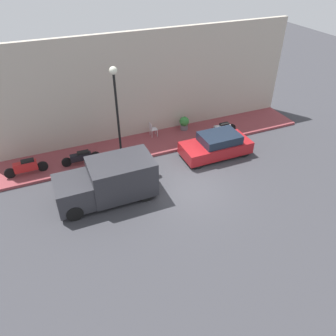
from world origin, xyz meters
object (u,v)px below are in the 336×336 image
motorcycle_red (26,167)px  cafe_chair (152,129)px  streetlamp (116,99)px  potted_plant (184,123)px  parked_car (216,145)px  delivery_van (107,181)px  motorcycle_black (81,157)px  scooter_silver (222,129)px

motorcycle_red → cafe_chair: (1.19, -7.31, 0.05)m
motorcycle_red → streetlamp: 5.78m
streetlamp → potted_plant: 5.82m
parked_car → delivery_van: 6.64m
motorcycle_black → delivery_van: bearing=-168.2°
parked_car → motorcycle_red: parked_car is taller
motorcycle_black → scooter_silver: 8.51m
delivery_van → motorcycle_black: size_ratio=2.19×
cafe_chair → motorcycle_red: bearing=99.3°
delivery_van → potted_plant: bearing=-53.4°
motorcycle_black → potted_plant: bearing=-79.1°
parked_car → streetlamp: 6.11m
parked_car → potted_plant: parked_car is taller
motorcycle_black → potted_plant: size_ratio=2.40×
parked_car → cafe_chair: parked_car is taller
motorcycle_red → scooter_silver: bearing=-91.7°
delivery_van → scooter_silver: delivery_van is taller
cafe_chair → delivery_van: bearing=139.0°
delivery_van → potted_plant: 7.50m
motorcycle_red → streetlamp: bearing=-96.7°
delivery_van → motorcycle_red: 4.75m
delivery_van → scooter_silver: (2.92, -7.84, -0.40)m
delivery_van → potted_plant: size_ratio=5.26×
motorcycle_red → potted_plant: size_ratio=2.47×
cafe_chair → streetlamp: bearing=125.5°
parked_car → streetlamp: (1.42, 5.09, 3.07)m
delivery_van → streetlamp: 4.09m
streetlamp → scooter_silver: bearing=-88.0°
motorcycle_black → streetlamp: bearing=-103.0°
parked_car → cafe_chair: 4.12m
motorcycle_black → cafe_chair: 4.73m
parked_car → motorcycle_black: 7.42m
delivery_van → streetlamp: (2.70, -1.41, 2.73)m
parked_car → delivery_van: bearing=101.1°
parked_car → streetlamp: streetlamp is taller
motorcycle_red → parked_car: bearing=-101.3°
scooter_silver → cafe_chair: bearing=68.8°
motorcycle_red → streetlamp: size_ratio=0.41×
motorcycle_red → potted_plant: potted_plant is taller
parked_car → potted_plant: size_ratio=4.52×
streetlamp → parked_car: bearing=-105.5°
cafe_chair → scooter_silver: bearing=-111.2°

